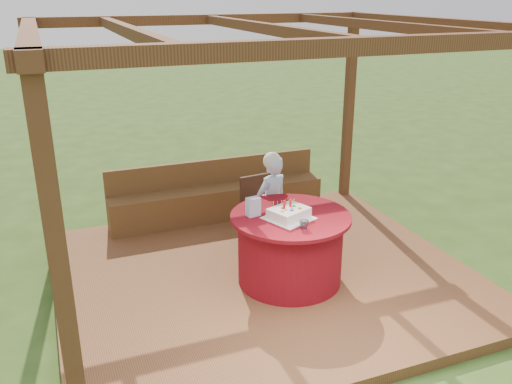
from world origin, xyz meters
The scene contains 10 objects.
ground centered at (0.00, 0.00, 0.00)m, with size 60.00×60.00×0.00m, color #2C4818.
deck centered at (0.00, 0.00, 0.06)m, with size 4.50×4.00×0.12m, color brown.
pergola centered at (0.00, 0.00, 2.41)m, with size 4.50×4.00×2.72m.
bench centered at (0.00, 1.72, 0.38)m, with size 3.00×0.42×0.80m.
table centered at (0.19, -0.28, 0.52)m, with size 1.28×1.28×0.78m.
chair centered at (0.25, 0.82, 0.57)m, with size 0.43×0.43×0.84m.
elderly_woman centered at (0.28, 0.45, 0.76)m, with size 0.52×0.43×1.26m.
birthday_cake centered at (0.13, -0.35, 0.96)m, with size 0.56×0.56×0.19m.
gift_bag centered at (-0.19, -0.15, 1.00)m, with size 0.14×0.09×0.20m, color #E795C5.
drinking_glass centered at (0.16, -0.65, 0.94)m, with size 0.10×0.10×0.09m, color silver.
Camera 1 is at (-2.09, -5.05, 3.12)m, focal length 38.00 mm.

